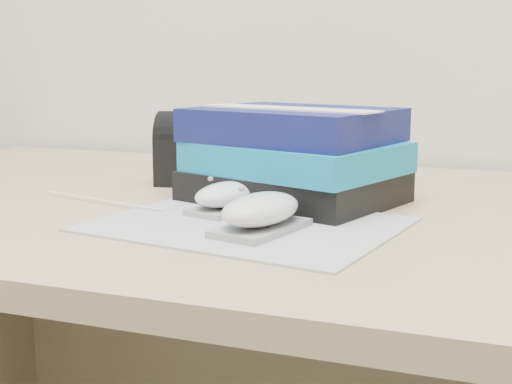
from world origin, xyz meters
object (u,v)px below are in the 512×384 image
at_px(mouse_rear, 227,197).
at_px(mouse_front, 261,213).
at_px(desk, 330,358).
at_px(pouch, 199,149).
at_px(book_stack, 294,156).

bearing_deg(mouse_rear, mouse_front, -48.10).
distance_m(desk, pouch, 0.37).
xyz_separation_m(mouse_front, pouch, (-0.20, 0.27, 0.03)).
xyz_separation_m(mouse_rear, book_stack, (0.06, 0.10, 0.04)).
height_order(mouse_front, pouch, pouch).
relative_size(desk, mouse_front, 12.40).
distance_m(book_stack, pouch, 0.20).
bearing_deg(pouch, desk, -10.59).
bearing_deg(mouse_front, book_stack, 96.28).
distance_m(mouse_front, book_stack, 0.19).
distance_m(mouse_front, pouch, 0.34).
relative_size(desk, book_stack, 5.21).
relative_size(mouse_front, pouch, 0.94).
height_order(desk, mouse_rear, mouse_rear).
height_order(desk, pouch, pouch).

